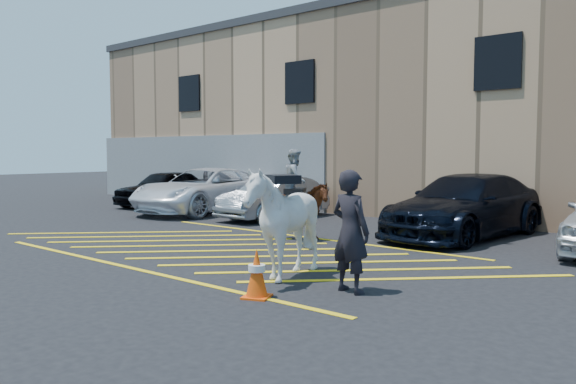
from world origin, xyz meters
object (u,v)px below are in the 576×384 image
Objects in this scene: handler at (350,231)px; traffic_cone at (257,273)px; mounted_bay at (295,204)px; car_black_suv at (165,188)px; car_white_pickup at (205,190)px; saddled_white at (283,223)px; car_silver_sedan at (274,198)px; car_blue_suv at (465,206)px.

traffic_cone is (-0.87, -1.15, -0.57)m from handler.
handler is 5.08m from mounted_bay.
car_white_pickup reaches higher than car_black_suv.
car_silver_sedan is at bearing 132.32° from saddled_white.
car_silver_sedan is 0.75× the size of car_blue_suv.
car_silver_sedan is 2.16× the size of handler.
handler is at bearing -41.29° from mounted_bay.
saddled_white is at bearing -53.59° from mounted_bay.
mounted_bay is (-2.93, -3.19, 0.11)m from car_blue_suv.
mounted_bay is 5.41m from traffic_cone.
car_blue_suv is (12.28, -0.16, 0.08)m from car_black_suv.
car_black_suv reaches higher than traffic_cone.
car_white_pickup is 1.04× the size of car_blue_suv.
car_silver_sedan is at bearing -2.29° from car_white_pickup.
car_silver_sedan is 9.75m from traffic_cone.
mounted_bay is at bearing -125.73° from car_blue_suv.
traffic_cone is (0.49, -1.17, -0.59)m from saddled_white.
mounted_bay reaches higher than handler.
car_white_pickup is 9.34m from car_blue_suv.
handler is at bearing -75.41° from car_blue_suv.
car_black_suv is at bearing 147.47° from traffic_cone.
handler is (10.22, -6.16, 0.16)m from car_white_pickup.
mounted_bay is at bearing -41.00° from car_silver_sedan.
mounted_bay reaches higher than car_white_pickup.
car_blue_suv is at bearing -5.19° from car_black_suv.
car_black_suv reaches higher than car_silver_sedan.
car_white_pickup is at bearing 145.26° from saddled_white.
handler is 1.55m from traffic_cone.
handler reaches higher than car_black_suv.
mounted_bay is at bearing 123.20° from traffic_cone.
car_white_pickup is 2.55× the size of mounted_bay.
car_black_suv is at bearing 177.80° from car_silver_sedan.
car_black_suv is 13.57m from saddled_white.
car_blue_suv reaches higher than car_black_suv.
car_blue_suv is 2.39× the size of saddled_white.
saddled_white is (-0.47, -6.52, 0.17)m from car_blue_suv.
car_white_pickup is at bearing 156.30° from mounted_bay.
car_black_suv is at bearing 160.33° from mounted_bay.
saddled_white is (5.76, -6.32, 0.29)m from car_silver_sedan.
handler reaches higher than car_blue_suv.
handler reaches higher than car_white_pickup.
handler reaches higher than car_silver_sedan.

